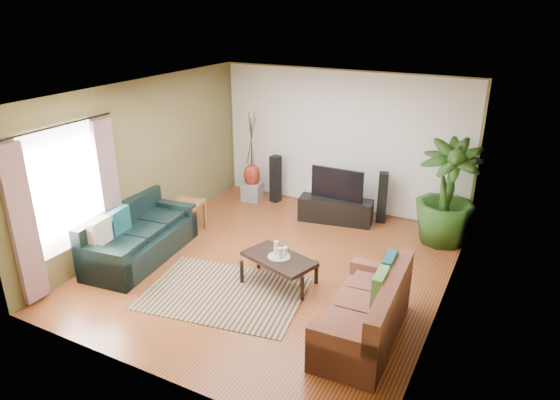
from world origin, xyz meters
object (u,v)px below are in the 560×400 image
Objects in this scene: sofa_right at (363,308)px; television at (337,184)px; vase at (252,175)px; speaker_right at (382,197)px; pedestal at (252,191)px; side_table at (188,217)px; coffee_table at (279,270)px; tv_stand at (335,210)px; sofa_left at (140,233)px; potted_plant at (447,193)px; speaker_left at (276,179)px.

television is at bearing -155.84° from sofa_right.
speaker_right is at bearing 3.53° from vase.
side_table is (-0.26, -1.83, 0.09)m from pedestal.
side_table is at bearing -143.60° from television.
television is at bearing 36.40° from side_table.
coffee_table is at bearing -116.28° from sofa_right.
sofa_left is at bearing -139.55° from tv_stand.
speaker_right is at bearing -169.53° from sofa_right.
tv_stand is 2.86× the size of vase.
television is at bearing -6.42° from pedestal.
sofa_right is 1.84× the size of speaker_right.
vase is at bearing 0.00° from pedestal.
tv_stand is at bearing -167.01° from speaker_right.
television reaches higher than speaker_right.
vase is (-2.69, -0.17, 0.06)m from speaker_right.
potted_plant reaches higher than sofa_right.
television is at bearing -178.87° from potted_plant.
sofa_left is 1.15× the size of sofa_right.
sofa_left is 5.04m from potted_plant.
tv_stand is (-0.08, 2.43, 0.01)m from coffee_table.
sofa_right is 1.31× the size of tv_stand.
speaker_right is (2.23, 0.01, -0.00)m from speaker_left.
pedestal is 0.35m from vase.
sofa_left is 3.57m from television.
sofa_right is 1.69× the size of coffee_table.
coffee_table is 2.50m from television.
potted_plant is 4.83× the size of pedestal.
speaker_right is (0.67, 2.83, 0.27)m from coffee_table.
pedestal is (-0.46, -0.16, -0.30)m from speaker_left.
speaker_left reaches higher than side_table.
television is 0.89m from speaker_right.
potted_plant is at bearing 71.00° from coffee_table.
vase is at bearing -12.71° from sofa_left.
coffee_table is 2.92m from speaker_right.
side_table is (-2.19, -1.60, 0.05)m from tv_stand.
potted_plant is (1.92, 0.04, 0.15)m from television.
pedestal is 1.85m from side_table.
speaker_left is 2.62× the size of pedestal.
pedestal is at bearing 168.36° from speaker_right.
vase is at bearing -149.86° from speaker_left.
coffee_table is 1.09× the size of speaker_left.
tv_stand is 1.95m from pedestal.
sofa_left is 1.14× the size of potted_plant.
coffee_table is 1.09× the size of speaker_right.
coffee_table is (2.33, 0.31, -0.21)m from sofa_left.
sofa_left is 2.35m from coffee_table.
tv_stand is 3.66× the size of pedestal.
coffee_table is 2.84× the size of pedestal.
sofa_right is 3.74× the size of vase.
speaker_left reaches higher than tv_stand.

